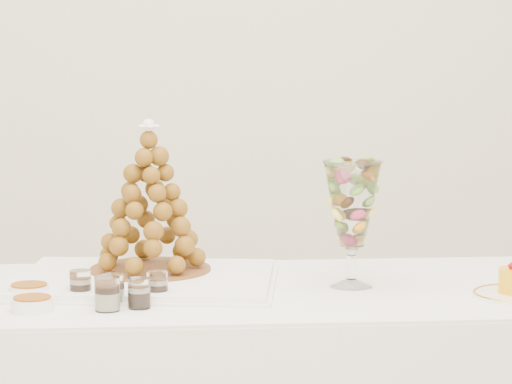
{
  "coord_description": "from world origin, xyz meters",
  "views": [
    {
      "loc": [
        0.01,
        -2.56,
        1.33
      ],
      "look_at": [
        0.08,
        0.22,
        0.95
      ],
      "focal_mm": 85.0,
      "sensor_mm": 36.0,
      "label": 1
    }
  ],
  "objects": [
    {
      "name": "lace_tray",
      "position": [
        -0.19,
        0.44,
        0.7
      ],
      "size": [
        0.66,
        0.52,
        0.02
      ],
      "primitive_type": "cube",
      "rotation": [
        0.0,
        0.0,
        -0.08
      ],
      "color": "white",
      "rests_on": "buffet_table"
    },
    {
      "name": "macaron_vase",
      "position": [
        0.33,
        0.4,
        0.89
      ],
      "size": [
        0.14,
        0.14,
        0.31
      ],
      "color": "white",
      "rests_on": "buffet_table"
    },
    {
      "name": "verrine_a",
      "position": [
        -0.33,
        0.27,
        0.72
      ],
      "size": [
        0.05,
        0.05,
        0.07
      ],
      "primitive_type": "cylinder",
      "rotation": [
        0.0,
        0.0,
        -0.04
      ],
      "color": "white",
      "rests_on": "buffet_table"
    },
    {
      "name": "verrine_b",
      "position": [
        -0.25,
        0.22,
        0.73
      ],
      "size": [
        0.06,
        0.06,
        0.07
      ],
      "primitive_type": "cylinder",
      "rotation": [
        0.0,
        0.0,
        -0.07
      ],
      "color": "white",
      "rests_on": "buffet_table"
    },
    {
      "name": "verrine_c",
      "position": [
        -0.15,
        0.26,
        0.72
      ],
      "size": [
        0.06,
        0.06,
        0.07
      ],
      "primitive_type": "cylinder",
      "rotation": [
        0.0,
        0.0,
        0.21
      ],
      "color": "white",
      "rests_on": "buffet_table"
    },
    {
      "name": "verrine_d",
      "position": [
        -0.26,
        0.15,
        0.73
      ],
      "size": [
        0.06,
        0.06,
        0.08
      ],
      "primitive_type": "cylinder",
      "rotation": [
        0.0,
        0.0,
        0.02
      ],
      "color": "white",
      "rests_on": "buffet_table"
    },
    {
      "name": "verrine_e",
      "position": [
        -0.19,
        0.17,
        0.73
      ],
      "size": [
        0.05,
        0.05,
        0.07
      ],
      "primitive_type": "cylinder",
      "rotation": [
        0.0,
        0.0,
        0.0
      ],
      "color": "white",
      "rests_on": "buffet_table"
    },
    {
      "name": "ramekin_back",
      "position": [
        -0.46,
        0.29,
        0.71
      ],
      "size": [
        0.1,
        0.1,
        0.03
      ],
      "primitive_type": "cylinder",
      "color": "white",
      "rests_on": "buffet_table"
    },
    {
      "name": "ramekin_front",
      "position": [
        -0.43,
        0.15,
        0.71
      ],
      "size": [
        0.1,
        0.1,
        0.03
      ],
      "primitive_type": "cylinder",
      "color": "white",
      "rests_on": "buffet_table"
    },
    {
      "name": "croquembouche",
      "position": [
        -0.18,
        0.51,
        0.9
      ],
      "size": [
        0.33,
        0.33,
        0.39
      ],
      "rotation": [
        0.0,
        0.0,
        -0.33
      ],
      "color": "brown",
      "rests_on": "lace_tray"
    }
  ]
}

